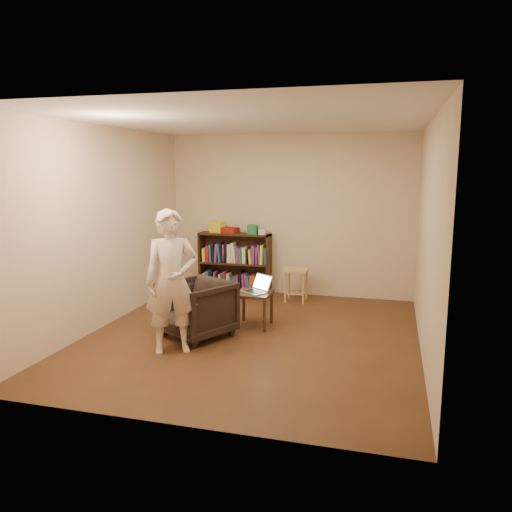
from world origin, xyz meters
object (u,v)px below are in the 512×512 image
(side_table, at_px, (254,298))
(person, at_px, (172,282))
(stool, at_px, (296,275))
(armchair, at_px, (197,309))
(bookshelf, at_px, (235,266))
(laptop, at_px, (257,288))

(side_table, distance_m, person, 1.36)
(side_table, xyz_separation_m, person, (-0.64, -1.12, 0.43))
(stool, bearing_deg, armchair, -114.07)
(person, bearing_deg, bookshelf, 64.08)
(armchair, distance_m, side_table, 0.81)
(bookshelf, height_order, side_table, bookshelf)
(laptop, bearing_deg, person, -86.09)
(armchair, distance_m, laptop, 0.87)
(armchair, bearing_deg, laptop, 73.51)
(stool, bearing_deg, person, -110.63)
(stool, relative_size, side_table, 1.13)
(armchair, relative_size, person, 0.48)
(bookshelf, xyz_separation_m, person, (0.15, -2.81, 0.37))
(bookshelf, relative_size, laptop, 2.74)
(stool, distance_m, person, 2.70)
(person, bearing_deg, armchair, 53.80)
(armchair, xyz_separation_m, laptop, (0.61, 0.60, 0.16))
(bookshelf, distance_m, stool, 1.14)
(laptop, bearing_deg, stool, 113.56)
(laptop, height_order, person, person)
(bookshelf, xyz_separation_m, armchair, (0.22, -2.26, -0.09))
(bookshelf, relative_size, side_table, 2.61)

